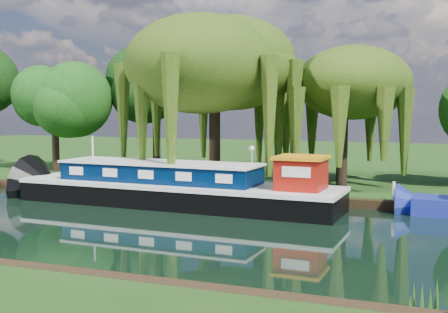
% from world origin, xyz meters
% --- Properties ---
extents(ground, '(120.00, 120.00, 0.00)m').
position_xyz_m(ground, '(0.00, 0.00, 0.00)').
color(ground, black).
extents(far_bank, '(120.00, 52.00, 0.45)m').
position_xyz_m(far_bank, '(0.00, 34.00, 0.23)').
color(far_bank, '#1A370F').
rests_on(far_bank, ground).
extents(dutch_barge, '(18.32, 4.87, 3.83)m').
position_xyz_m(dutch_barge, '(-2.06, 5.42, 0.95)').
color(dutch_barge, black).
rests_on(dutch_barge, ground).
extents(willow_left, '(8.40, 8.40, 10.06)m').
position_xyz_m(willow_left, '(-1.97, 10.59, 7.76)').
color(willow_left, black).
rests_on(willow_left, far_bank).
extents(willow_right, '(6.49, 6.49, 7.91)m').
position_xyz_m(willow_right, '(5.53, 13.21, 6.22)').
color(willow_right, black).
rests_on(willow_right, far_bank).
extents(tree_far_left, '(5.02, 5.02, 8.09)m').
position_xyz_m(tree_far_left, '(-16.35, 13.71, 5.99)').
color(tree_far_left, black).
rests_on(tree_far_left, far_bank).
extents(tree_far_mid, '(5.49, 5.49, 8.99)m').
position_xyz_m(tree_far_mid, '(-10.16, 18.53, 6.64)').
color(tree_far_mid, black).
rests_on(tree_far_mid, far_bank).
extents(lamppost, '(0.36, 0.36, 2.56)m').
position_xyz_m(lamppost, '(0.50, 10.50, 2.42)').
color(lamppost, silver).
rests_on(lamppost, far_bank).
extents(mooring_posts, '(19.16, 0.16, 1.00)m').
position_xyz_m(mooring_posts, '(-0.50, 8.40, 0.95)').
color(mooring_posts, silver).
rests_on(mooring_posts, far_bank).
extents(reeds_near, '(33.70, 1.50, 1.10)m').
position_xyz_m(reeds_near, '(6.87, -7.57, 0.55)').
color(reeds_near, '#1A4B14').
rests_on(reeds_near, ground).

